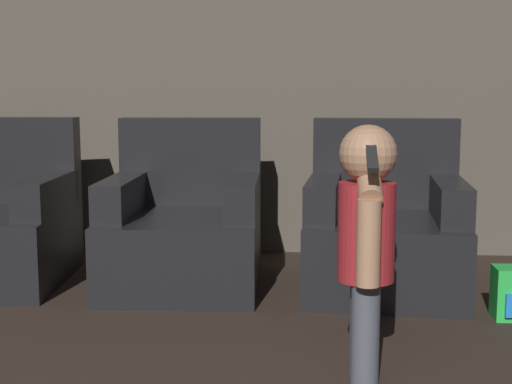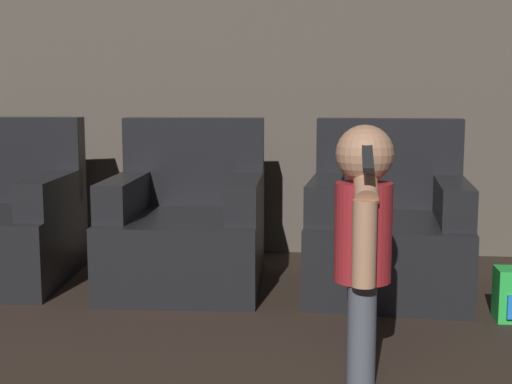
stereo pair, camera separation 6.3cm
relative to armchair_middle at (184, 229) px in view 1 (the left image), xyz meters
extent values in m
cube|color=#51493F|center=(0.16, 0.87, 0.99)|extent=(8.40, 0.05, 2.60)
cube|color=black|center=(-1.11, 0.31, 0.35)|extent=(0.82, 0.22, 0.51)
cube|color=black|center=(-0.76, -0.04, 0.19)|extent=(0.21, 0.75, 0.20)
cube|color=black|center=(0.00, -0.06, -0.11)|extent=(0.85, 0.94, 0.40)
cube|color=black|center=(-0.01, 0.31, 0.35)|extent=(0.82, 0.19, 0.51)
cube|color=black|center=(-0.33, -0.07, 0.19)|extent=(0.19, 0.75, 0.20)
cube|color=black|center=(0.33, -0.05, 0.19)|extent=(0.19, 0.75, 0.20)
cube|color=black|center=(1.09, -0.06, -0.11)|extent=(0.88, 0.96, 0.40)
cube|color=black|center=(1.12, 0.31, 0.35)|extent=(0.83, 0.22, 0.51)
cube|color=black|center=(0.76, -0.04, 0.19)|extent=(0.22, 0.75, 0.20)
cube|color=black|center=(1.41, -0.09, 0.19)|extent=(0.22, 0.75, 0.20)
cylinder|color=#474C56|center=(0.89, -1.22, -0.12)|extent=(0.10, 0.10, 0.38)
cylinder|color=#474C56|center=(0.89, -1.33, -0.12)|extent=(0.10, 0.10, 0.38)
cylinder|color=maroon|center=(0.89, -1.27, 0.25)|extent=(0.21, 0.21, 0.36)
sphere|color=#A37556|center=(0.89, -1.27, 0.53)|extent=(0.21, 0.21, 0.21)
cylinder|color=#A37556|center=(0.89, -1.40, 0.23)|extent=(0.08, 0.08, 0.30)
cylinder|color=#A37556|center=(0.90, -1.27, 0.46)|extent=(0.08, 0.30, 0.22)
cube|color=black|center=(0.90, -1.40, 0.53)|extent=(0.04, 0.16, 0.10)
camera|label=1|loc=(0.69, -3.82, 0.74)|focal=50.00mm
camera|label=2|loc=(0.75, -3.81, 0.74)|focal=50.00mm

